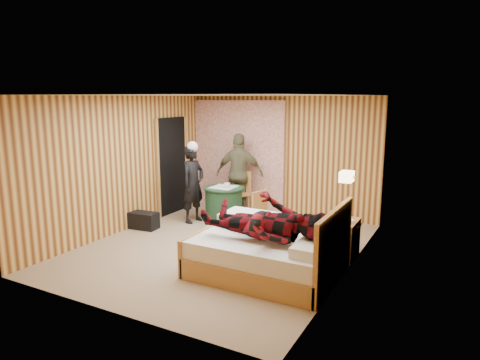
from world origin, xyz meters
The scene contains 23 objects.
floor centered at (0.00, 0.00, 0.00)m, with size 4.20×5.00×0.01m, color tan.
ceiling centered at (0.00, 0.00, 2.50)m, with size 4.20×5.00×0.01m, color silver.
wall_back centered at (0.00, 2.50, 1.25)m, with size 4.20×0.02×2.50m, color #F3C15D.
wall_left centered at (-2.10, 0.00, 1.25)m, with size 0.02×5.00×2.50m, color #F3C15D.
wall_right centered at (2.10, 0.00, 1.25)m, with size 0.02×5.00×2.50m, color #F3C15D.
curtain centered at (-1.00, 2.43, 1.20)m, with size 2.20×0.08×2.40m, color white.
doorway centered at (-2.06, 1.40, 1.02)m, with size 0.06×0.90×2.05m, color black.
wall_lamp centered at (1.92, 0.45, 1.30)m, with size 0.26×0.24×0.16m.
bed centered at (1.13, -0.57, 0.31)m, with size 1.98×1.54×1.06m.
nightstand centered at (1.88, 0.51, 0.31)m, with size 0.45×0.62×0.60m.
round_table centered at (-0.75, 1.35, 0.36)m, with size 0.80×0.80×0.71m.
chair_far centered at (-0.72, 1.98, 0.54)m, with size 0.54×0.54×0.93m.
chair_near centered at (0.22, 0.82, 0.49)m, with size 0.48×0.48×0.84m.
duffel_bag centered at (-1.85, 0.19, 0.16)m, with size 0.56×0.30×0.32m, color black.
sneaker_left centered at (-0.11, 0.51, 0.06)m, with size 0.29×0.12×0.13m, color white.
sneaker_right centered at (-0.62, 0.71, 0.06)m, with size 0.27×0.11×0.12m, color white.
woman_standing centered at (-1.26, 1.02, 0.77)m, with size 0.56×0.37×1.54m, color black.
man_at_table centered at (-0.75, 2.02, 0.86)m, with size 1.01×0.42×1.72m, color #676445.
man_on_bed centered at (1.15, -0.80, 0.96)m, with size 1.77×0.67×0.86m, color maroon.
book_lower centered at (1.88, 0.46, 0.61)m, with size 0.17×0.22×0.02m, color white.
book_upper centered at (1.88, 0.46, 0.63)m, with size 0.16×0.22×0.02m, color white.
cup_nightstand centered at (1.88, 0.64, 0.64)m, with size 0.10×0.10×0.09m, color white.
cup_table centered at (-0.65, 1.30, 0.76)m, with size 0.12×0.12×0.10m, color white.
Camera 1 is at (3.48, -5.86, 2.48)m, focal length 32.00 mm.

